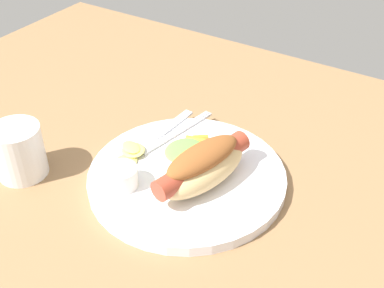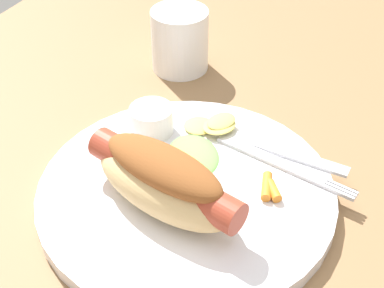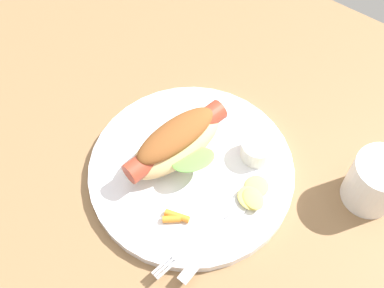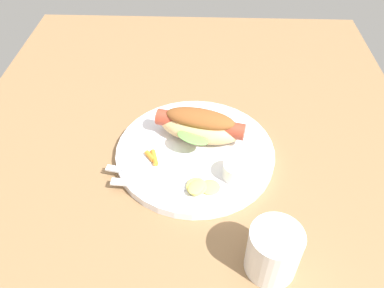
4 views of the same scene
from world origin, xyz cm
name	(u,v)px [view 2 (image 2 of 4)]	position (x,y,z in cm)	size (l,w,h in cm)	color
ground_plane	(212,187)	(0.00, 0.00, -0.90)	(120.00, 90.00, 1.80)	olive
plate	(186,192)	(-3.35, 1.29, 0.80)	(28.97, 28.97, 1.60)	white
hot_dog	(164,179)	(-6.38, 2.02, 4.79)	(12.03, 16.68, 6.22)	#DBB77A
sauce_ramekin	(152,120)	(2.95, 8.45, 3.11)	(4.68, 4.68, 3.02)	white
fork	(281,164)	(3.44, -6.07, 1.80)	(4.06, 15.39, 0.40)	silver
knife	(279,150)	(5.44, -5.16, 1.78)	(14.87, 1.40, 0.36)	silver
chips_pile	(213,124)	(6.02, 2.57, 2.27)	(4.94, 6.54, 1.48)	#DECE61
carrot_garnish	(269,188)	(-0.65, -6.23, 2.08)	(3.50, 2.81, 0.96)	orange
drinking_cup	(180,40)	(18.55, 12.68, 4.04)	(7.36, 7.36, 8.07)	white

